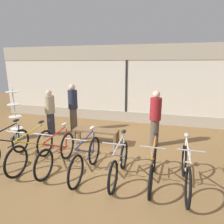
{
  "coord_description": "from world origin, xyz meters",
  "views": [
    {
      "loc": [
        1.7,
        -4.38,
        2.48
      ],
      "look_at": [
        0.0,
        1.61,
        0.95
      ],
      "focal_mm": 32.0,
      "sensor_mm": 36.0,
      "label": 1
    }
  ],
  "objects_px": {
    "bicycle_far_right": "(186,170)",
    "display_bench": "(96,132)",
    "bicycle_center": "(86,158)",
    "bicycle_right": "(153,166)",
    "bicycle_far_left": "(7,147)",
    "bicycle_center_left": "(57,153)",
    "bicycle_left": "(32,150)",
    "bicycle_center_right": "(119,163)",
    "customer_mid_floor": "(50,112)",
    "accessory_rack": "(16,119)",
    "customer_by_window": "(73,107)",
    "customer_near_rack": "(155,118)"
  },
  "relations": [
    {
      "from": "bicycle_far_right",
      "to": "display_bench",
      "type": "distance_m",
      "value": 3.04
    },
    {
      "from": "bicycle_center",
      "to": "bicycle_right",
      "type": "height_order",
      "value": "bicycle_center"
    },
    {
      "from": "bicycle_far_left",
      "to": "bicycle_center_left",
      "type": "distance_m",
      "value": 1.46
    },
    {
      "from": "bicycle_left",
      "to": "bicycle_center_right",
      "type": "bearing_deg",
      "value": -0.17
    },
    {
      "from": "bicycle_center",
      "to": "customer_mid_floor",
      "type": "relative_size",
      "value": 1.1
    },
    {
      "from": "bicycle_far_right",
      "to": "accessory_rack",
      "type": "bearing_deg",
      "value": 165.15
    },
    {
      "from": "accessory_rack",
      "to": "display_bench",
      "type": "distance_m",
      "value": 2.75
    },
    {
      "from": "bicycle_left",
      "to": "customer_by_window",
      "type": "height_order",
      "value": "customer_by_window"
    },
    {
      "from": "bicycle_left",
      "to": "bicycle_center_left",
      "type": "xyz_separation_m",
      "value": [
        0.65,
        0.05,
        -0.01
      ]
    },
    {
      "from": "customer_mid_floor",
      "to": "bicycle_far_right",
      "type": "bearing_deg",
      "value": -25.31
    },
    {
      "from": "customer_near_rack",
      "to": "bicycle_far_right",
      "type": "bearing_deg",
      "value": -69.39
    },
    {
      "from": "bicycle_center_left",
      "to": "accessory_rack",
      "type": "distance_m",
      "value": 2.73
    },
    {
      "from": "bicycle_far_left",
      "to": "customer_near_rack",
      "type": "xyz_separation_m",
      "value": [
        3.6,
        2.03,
        0.52
      ]
    },
    {
      "from": "display_bench",
      "to": "customer_mid_floor",
      "type": "distance_m",
      "value": 1.93
    },
    {
      "from": "bicycle_far_left",
      "to": "bicycle_left",
      "type": "bearing_deg",
      "value": -1.95
    },
    {
      "from": "bicycle_center",
      "to": "accessory_rack",
      "type": "height_order",
      "value": "accessory_rack"
    },
    {
      "from": "bicycle_center_right",
      "to": "customer_by_window",
      "type": "relative_size",
      "value": 0.94
    },
    {
      "from": "bicycle_left",
      "to": "accessory_rack",
      "type": "distance_m",
      "value": 2.22
    },
    {
      "from": "bicycle_right",
      "to": "customer_near_rack",
      "type": "relative_size",
      "value": 0.98
    },
    {
      "from": "bicycle_center",
      "to": "customer_by_window",
      "type": "height_order",
      "value": "customer_by_window"
    },
    {
      "from": "display_bench",
      "to": "bicycle_right",
      "type": "bearing_deg",
      "value": -41.16
    },
    {
      "from": "bicycle_left",
      "to": "bicycle_center_left",
      "type": "height_order",
      "value": "bicycle_left"
    },
    {
      "from": "bicycle_left",
      "to": "accessory_rack",
      "type": "relative_size",
      "value": 1.07
    },
    {
      "from": "bicycle_center",
      "to": "customer_by_window",
      "type": "relative_size",
      "value": 1.0
    },
    {
      "from": "bicycle_center",
      "to": "customer_near_rack",
      "type": "relative_size",
      "value": 1.03
    },
    {
      "from": "bicycle_left",
      "to": "bicycle_center",
      "type": "bearing_deg",
      "value": -1.13
    },
    {
      "from": "bicycle_right",
      "to": "customer_mid_floor",
      "type": "height_order",
      "value": "customer_mid_floor"
    },
    {
      "from": "bicycle_center",
      "to": "display_bench",
      "type": "height_order",
      "value": "bicycle_center"
    },
    {
      "from": "bicycle_far_right",
      "to": "display_bench",
      "type": "height_order",
      "value": "bicycle_far_right"
    },
    {
      "from": "customer_mid_floor",
      "to": "bicycle_left",
      "type": "bearing_deg",
      "value": -68.88
    },
    {
      "from": "bicycle_far_right",
      "to": "display_bench",
      "type": "relative_size",
      "value": 1.27
    },
    {
      "from": "bicycle_center",
      "to": "display_bench",
      "type": "relative_size",
      "value": 1.25
    },
    {
      "from": "display_bench",
      "to": "customer_by_window",
      "type": "xyz_separation_m",
      "value": [
        -1.24,
        0.96,
        0.54
      ]
    },
    {
      "from": "customer_near_rack",
      "to": "customer_by_window",
      "type": "relative_size",
      "value": 0.97
    },
    {
      "from": "bicycle_left",
      "to": "bicycle_right",
      "type": "height_order",
      "value": "bicycle_left"
    },
    {
      "from": "bicycle_far_left",
      "to": "bicycle_center_right",
      "type": "relative_size",
      "value": 1.05
    },
    {
      "from": "bicycle_far_left",
      "to": "customer_near_rack",
      "type": "height_order",
      "value": "customer_near_rack"
    },
    {
      "from": "bicycle_center_left",
      "to": "bicycle_far_right",
      "type": "distance_m",
      "value": 2.91
    },
    {
      "from": "bicycle_center_left",
      "to": "bicycle_center",
      "type": "height_order",
      "value": "bicycle_center"
    },
    {
      "from": "bicycle_left",
      "to": "customer_mid_floor",
      "type": "distance_m",
      "value": 2.29
    },
    {
      "from": "accessory_rack",
      "to": "display_bench",
      "type": "relative_size",
      "value": 1.21
    },
    {
      "from": "bicycle_center",
      "to": "display_bench",
      "type": "bearing_deg",
      "value": 103.33
    },
    {
      "from": "bicycle_center",
      "to": "accessory_rack",
      "type": "distance_m",
      "value": 3.46
    },
    {
      "from": "bicycle_left",
      "to": "bicycle_right",
      "type": "distance_m",
      "value": 2.92
    },
    {
      "from": "bicycle_center_left",
      "to": "customer_mid_floor",
      "type": "distance_m",
      "value": 2.55
    },
    {
      "from": "bicycle_center_left",
      "to": "customer_mid_floor",
      "type": "height_order",
      "value": "customer_mid_floor"
    },
    {
      "from": "bicycle_far_left",
      "to": "bicycle_far_right",
      "type": "relative_size",
      "value": 0.97
    },
    {
      "from": "accessory_rack",
      "to": "customer_near_rack",
      "type": "xyz_separation_m",
      "value": [
        4.49,
        0.64,
        0.2
      ]
    },
    {
      "from": "accessory_rack",
      "to": "customer_mid_floor",
      "type": "bearing_deg",
      "value": 37.56
    },
    {
      "from": "bicycle_right",
      "to": "customer_near_rack",
      "type": "xyz_separation_m",
      "value": [
        -0.12,
        2.01,
        0.52
      ]
    }
  ]
}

